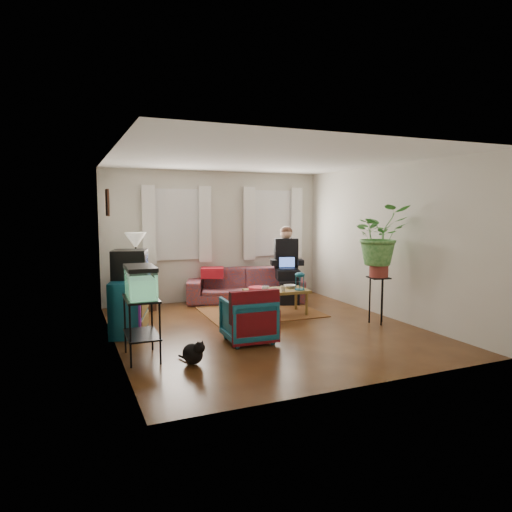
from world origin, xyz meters
name	(u,v)px	position (x,y,z in m)	size (l,w,h in m)	color
floor	(266,329)	(0.00, 0.00, 0.00)	(4.50, 5.00, 0.01)	#4F2B14
ceiling	(266,159)	(0.00, 0.00, 2.60)	(4.50, 5.00, 0.01)	white
wall_back	(216,236)	(0.00, 2.50, 1.30)	(4.50, 0.01, 2.60)	silver
wall_front	(366,264)	(0.00, -2.50, 1.30)	(4.50, 0.01, 2.60)	silver
wall_left	(113,251)	(-2.25, 0.00, 1.30)	(0.01, 5.00, 2.60)	silver
wall_right	(385,241)	(2.25, 0.00, 1.30)	(0.01, 5.00, 2.60)	silver
window_left	(177,225)	(-0.80, 2.48, 1.55)	(1.08, 0.04, 1.38)	white
window_right	(272,223)	(1.25, 2.48, 1.55)	(1.08, 0.04, 1.38)	white
curtains_left	(178,225)	(-0.80, 2.40, 1.55)	(1.36, 0.06, 1.50)	white
curtains_right	(274,223)	(1.25, 2.40, 1.55)	(1.36, 0.06, 1.50)	white
picture_frame	(108,203)	(-2.21, 0.85, 1.95)	(0.04, 0.32, 0.40)	#3D2616
area_rug	(260,312)	(0.36, 1.08, 0.01)	(2.00, 1.60, 0.01)	brown
sofa	(246,279)	(0.47, 2.05, 0.45)	(2.29, 0.90, 0.90)	brown
seated_person	(287,267)	(1.25, 1.78, 0.68)	(0.57, 0.71, 1.37)	black
side_table	(137,290)	(-1.65, 2.09, 0.38)	(0.52, 0.52, 0.75)	#3B2416
table_lamp	(136,252)	(-1.65, 2.09, 1.07)	(0.39, 0.39, 0.69)	white
dresser	(129,306)	(-1.99, 0.59, 0.41)	(0.45, 0.90, 0.81)	#137373
crt_tv	(130,264)	(-1.95, 0.67, 1.03)	(0.50, 0.45, 0.43)	black
aquarium_stand	(142,328)	(-2.00, -0.68, 0.39)	(0.39, 0.69, 0.77)	black
aquarium	(141,281)	(-2.00, -0.68, 0.97)	(0.34, 0.63, 0.41)	#7FD899
black_cat	(193,352)	(-1.48, -1.14, 0.15)	(0.24, 0.36, 0.31)	black
armchair	(248,317)	(-0.50, -0.51, 0.34)	(0.67, 0.62, 0.68)	#136E75
serape_throw	(255,311)	(-0.51, -0.78, 0.49)	(0.69, 0.16, 0.56)	#9E0A0A
coffee_table	(277,302)	(0.55, 0.78, 0.22)	(1.08, 0.59, 0.45)	brown
cup_a	(265,289)	(0.30, 0.70, 0.50)	(0.12, 0.12, 0.10)	white
cup_b	(283,289)	(0.59, 0.60, 0.49)	(0.10, 0.10, 0.09)	beige
bowl	(290,286)	(0.86, 0.86, 0.47)	(0.21, 0.21, 0.05)	white
snack_tray	(258,288)	(0.27, 0.95, 0.47)	(0.33, 0.33, 0.04)	#B21414
birdcage	(300,281)	(0.92, 0.61, 0.61)	(0.18, 0.18, 0.31)	#115B6B
plant_stand	(378,300)	(1.81, -0.40, 0.38)	(0.32, 0.32, 0.76)	black
potted_plant	(379,244)	(1.81, -0.40, 1.29)	(0.87, 0.75, 0.97)	#599947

